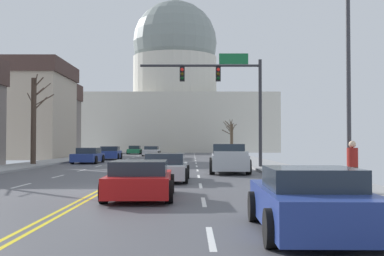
{
  "coord_description": "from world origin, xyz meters",
  "views": [
    {
      "loc": [
        3.17,
        -17.13,
        1.69
      ],
      "look_at": [
        3.09,
        32.34,
        3.17
      ],
      "focal_mm": 45.5,
      "sensor_mm": 36.0,
      "label": 1
    }
  ],
  "objects": [
    {
      "name": "sedan_oncoming_01",
      "position": [
        -4.98,
        31.17,
        0.61
      ],
      "size": [
        2.24,
        4.43,
        1.31
      ],
      "color": "navy",
      "rests_on": "ground"
    },
    {
      "name": "sedan_near_03",
      "position": [
        5.35,
        -8.09,
        0.58
      ],
      "size": [
        2.07,
        4.32,
        1.23
      ],
      "color": "navy",
      "rests_on": "ground"
    },
    {
      "name": "signal_gantry",
      "position": [
        5.46,
        14.33,
        5.36
      ],
      "size": [
        7.91,
        0.41,
        7.35
      ],
      "color": "#28282D",
      "rests_on": "ground"
    },
    {
      "name": "pickup_truck_near_00",
      "position": [
        5.24,
        10.17,
        0.73
      ],
      "size": [
        2.34,
        5.6,
        1.6
      ],
      "color": "#ADB2B7",
      "rests_on": "ground"
    },
    {
      "name": "sedan_oncoming_03",
      "position": [
        -5.19,
        53.57,
        0.58
      ],
      "size": [
        2.07,
        4.43,
        1.23
      ],
      "color": "#1E7247",
      "rests_on": "ground"
    },
    {
      "name": "street_lamp_right",
      "position": [
        7.89,
        -1.58,
        5.34
      ],
      "size": [
        2.54,
        0.24,
        8.84
      ],
      "color": "#333338",
      "rests_on": "ground"
    },
    {
      "name": "bare_tree_01",
      "position": [
        -8.31,
        18.08,
        3.39
      ],
      "size": [
        1.61,
        1.74,
        6.48
      ],
      "color": "#423328",
      "rests_on": "ground"
    },
    {
      "name": "bare_tree_02",
      "position": [
        8.46,
        47.99,
        2.32
      ],
      "size": [
        1.78,
        1.5,
        4.44
      ],
      "color": "#4C3D2D",
      "rests_on": "ground"
    },
    {
      "name": "bare_tree_00",
      "position": [
        8.86,
        54.03,
        2.78
      ],
      "size": [
        1.64,
        2.71,
        4.92
      ],
      "color": "brown",
      "rests_on": "ground"
    },
    {
      "name": "capitol_building",
      "position": [
        0.0,
        72.51,
        10.97
      ],
      "size": [
        35.84,
        18.32,
        30.32
      ],
      "color": "beige",
      "rests_on": "ground"
    },
    {
      "name": "sedan_oncoming_02",
      "position": [
        -1.94,
        43.95,
        0.58
      ],
      "size": [
        2.11,
        4.57,
        1.22
      ],
      "color": "silver",
      "rests_on": "ground"
    },
    {
      "name": "pedestrian_00",
      "position": [
        8.16,
        -2.02,
        1.03
      ],
      "size": [
        0.35,
        0.34,
        1.6
      ],
      "color": "#4C4238",
      "rests_on": "ground"
    },
    {
      "name": "flank_building_02",
      "position": [
        -16.1,
        33.68,
        5.09
      ],
      "size": [
        12.56,
        9.87,
        10.07
      ],
      "color": "#B2A38E",
      "rests_on": "ground"
    },
    {
      "name": "sedan_oncoming_00",
      "position": [
        -5.32,
        22.61,
        0.59
      ],
      "size": [
        2.11,
        4.63,
        1.26
      ],
      "color": "navy",
      "rests_on": "ground"
    },
    {
      "name": "flank_building_01",
      "position": [
        -17.65,
        45.83,
        4.81
      ],
      "size": [
        11.27,
        9.21,
        9.48
      ],
      "color": "slate",
      "rests_on": "ground"
    },
    {
      "name": "sedan_near_01",
      "position": [
        2.01,
        4.2,
        0.57
      ],
      "size": [
        2.07,
        4.53,
        1.21
      ],
      "color": "#9EA3A8",
      "rests_on": "ground"
    },
    {
      "name": "sedan_near_02",
      "position": [
        1.6,
        -2.38,
        0.55
      ],
      "size": [
        2.12,
        4.33,
        1.14
      ],
      "color": "#B71414",
      "rests_on": "ground"
    },
    {
      "name": "ground",
      "position": [
        0.0,
        -0.0,
        0.02
      ],
      "size": [
        20.0,
        180.0,
        0.2
      ],
      "color": "#4C4C51"
    }
  ]
}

